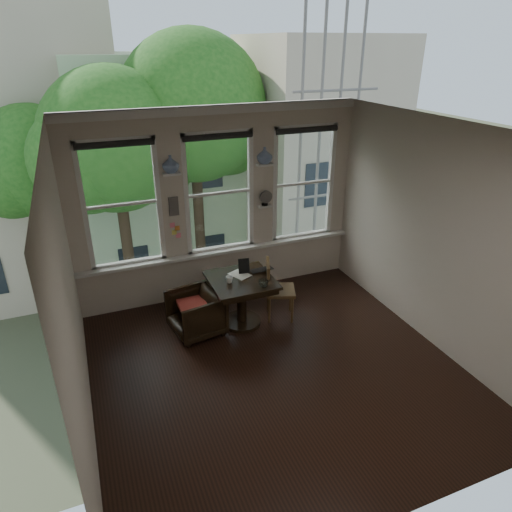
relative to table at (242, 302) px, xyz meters
name	(u,v)px	position (x,y,z in m)	size (l,w,h in m)	color
ground	(276,369)	(0.04, -1.15, -0.38)	(4.50, 4.50, 0.00)	black
ceiling	(282,131)	(0.04, -1.15, 2.62)	(4.50, 4.50, 0.00)	silver
wall_back	(219,205)	(0.04, 1.10, 1.12)	(4.50, 4.50, 0.00)	beige
wall_front	(406,391)	(0.04, -3.40, 1.12)	(4.50, 4.50, 0.00)	beige
wall_left	(70,302)	(-2.21, -1.15, 1.12)	(4.50, 4.50, 0.00)	beige
wall_right	(434,236)	(2.29, -1.15, 1.12)	(4.50, 4.50, 0.00)	beige
window_left	(122,204)	(-1.41, 1.10, 1.32)	(1.10, 0.12, 1.90)	white
window_center	(218,193)	(0.04, 1.10, 1.32)	(1.10, 0.12, 1.90)	white
window_right	(302,183)	(1.49, 1.10, 1.32)	(1.10, 0.12, 1.90)	white
shelf_left	(171,174)	(-0.68, 1.00, 1.73)	(0.26, 0.16, 0.03)	white
shelf_right	(264,164)	(0.77, 1.00, 1.73)	(0.26, 0.16, 0.03)	white
intercom	(174,206)	(-0.68, 1.03, 1.23)	(0.14, 0.06, 0.28)	#59544F
sticky_notes	(175,228)	(-0.68, 1.04, 0.88)	(0.16, 0.01, 0.24)	pink
desk_fan	(265,200)	(0.77, 0.98, 1.16)	(0.20, 0.20, 0.24)	#59544F
vase_left	(171,164)	(-0.68, 1.00, 1.86)	(0.24, 0.24, 0.25)	silver
vase_right	(265,155)	(0.77, 1.00, 1.86)	(0.24, 0.24, 0.25)	silver
table	(242,302)	(0.00, 0.00, 0.00)	(0.90, 0.90, 0.75)	black
armchair_left	(196,313)	(-0.68, 0.02, -0.05)	(0.68, 0.70, 0.64)	black
cushion_red	(195,306)	(-0.68, 0.02, 0.08)	(0.45, 0.45, 0.06)	maroon
side_chair_right	(280,290)	(0.60, -0.04, 0.09)	(0.42, 0.42, 0.92)	#463019
laptop	(263,272)	(0.37, 0.07, 0.39)	(0.35, 0.23, 0.03)	black
mug	(229,280)	(-0.19, -0.04, 0.42)	(0.10, 0.10, 0.09)	white
drinking_glass	(263,283)	(0.21, -0.33, 0.43)	(0.13, 0.13, 0.11)	white
tablet	(244,266)	(0.10, 0.17, 0.48)	(0.16, 0.02, 0.22)	black
papers	(240,275)	(0.03, 0.13, 0.38)	(0.22, 0.30, 0.00)	silver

